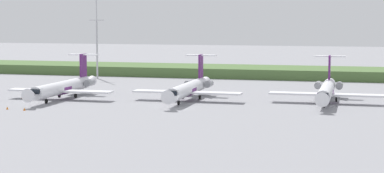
{
  "coord_description": "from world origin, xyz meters",
  "views": [
    {
      "loc": [
        33.83,
        -118.41,
        17.29
      ],
      "look_at": [
        0.0,
        12.75,
        3.0
      ],
      "focal_mm": 61.73,
      "sensor_mm": 36.0,
      "label": 1
    }
  ],
  "objects": [
    {
      "name": "regional_jet_third",
      "position": [
        -0.91,
        13.72,
        2.54
      ],
      "size": [
        22.81,
        31.0,
        9.0
      ],
      "color": "white",
      "rests_on": "ground"
    },
    {
      "name": "ground_plane",
      "position": [
        0.0,
        30.0,
        0.0
      ],
      "size": [
        500.0,
        500.0,
        0.0
      ],
      "primitive_type": "plane",
      "color": "gray"
    },
    {
      "name": "safety_cone_mid_marker",
      "position": [
        -26.65,
        -8.73,
        0.28
      ],
      "size": [
        0.44,
        0.44,
        0.55
      ],
      "primitive_type": "cone",
      "color": "orange",
      "rests_on": "ground"
    },
    {
      "name": "safety_cone_front_marker",
      "position": [
        -30.53,
        -8.14,
        0.28
      ],
      "size": [
        0.44,
        0.44,
        0.55
      ],
      "primitive_type": "cone",
      "color": "orange",
      "rests_on": "ground"
    },
    {
      "name": "regional_jet_second",
      "position": [
        -27.39,
        9.57,
        2.54
      ],
      "size": [
        22.81,
        31.0,
        9.0
      ],
      "color": "white",
      "rests_on": "ground"
    },
    {
      "name": "grass_berm",
      "position": [
        0.0,
        71.44,
        1.4
      ],
      "size": [
        320.0,
        20.0,
        2.8
      ],
      "primitive_type": "cube",
      "color": "#4C6B38",
      "rests_on": "ground"
    },
    {
      "name": "regional_jet_fourth",
      "position": [
        27.09,
        17.16,
        2.54
      ],
      "size": [
        22.81,
        31.0,
        9.0
      ],
      "color": "white",
      "rests_on": "ground"
    },
    {
      "name": "antenna_mast",
      "position": [
        -38.4,
        54.53,
        10.4
      ],
      "size": [
        4.4,
        0.5,
        25.15
      ],
      "color": "#B2B2B7",
      "rests_on": "ground"
    }
  ]
}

